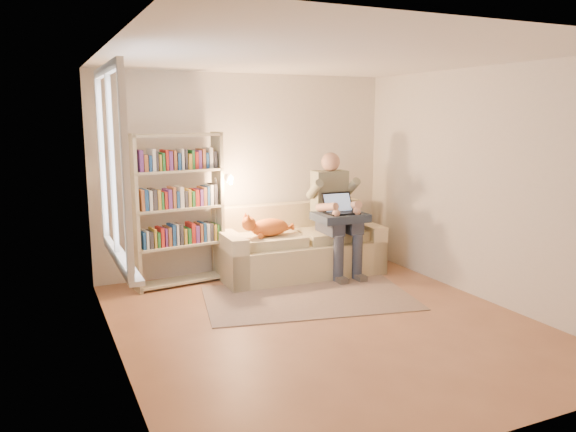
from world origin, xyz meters
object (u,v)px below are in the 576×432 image
cat (265,227)px  laptop (344,208)px  bookshelf (178,202)px  sofa (298,249)px  person (335,207)px

cat → laptop: (1.01, -0.21, 0.21)m
cat → bookshelf: size_ratio=0.41×
sofa → laptop: bearing=-31.8°
sofa → bookshelf: bookshelf is taller
cat → laptop: laptop is taller
cat → person: bearing=-1.4°
sofa → cat: 0.64m
bookshelf → person: bearing=-17.2°
laptop → bookshelf: 2.09m
sofa → cat: sofa is taller
person → laptop: (0.05, -0.16, 0.01)m
person → sofa: bearing=160.5°
sofa → bookshelf: bearing=176.2°
laptop → bookshelf: (-2.03, 0.48, 0.14)m
sofa → cat: size_ratio=2.80×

